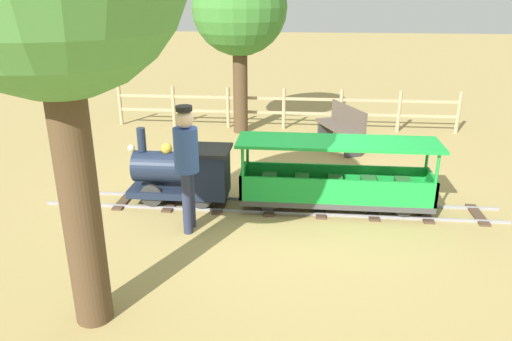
{
  "coord_description": "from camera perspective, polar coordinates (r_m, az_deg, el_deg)",
  "views": [
    {
      "loc": [
        -6.29,
        -0.37,
        2.91
      ],
      "look_at": [
        0.0,
        0.25,
        0.55
      ],
      "focal_mm": 34.2,
      "sensor_mm": 36.0,
      "label": 1
    }
  ],
  "objects": [
    {
      "name": "fence_section",
      "position": [
        10.76,
        3.28,
        7.39
      ],
      "size": [
        0.08,
        7.48,
        0.9
      ],
      "color": "tan",
      "rests_on": "ground_plane"
    },
    {
      "name": "passenger_car",
      "position": [
        6.78,
        9.3,
        -1.34
      ],
      "size": [
        0.72,
        2.7,
        0.97
      ],
      "color": "#3F3F3F",
      "rests_on": "ground_plane"
    },
    {
      "name": "park_bench",
      "position": [
        9.55,
        9.98,
        5.02
      ],
      "size": [
        1.35,
        0.9,
        0.82
      ],
      "color": "brown",
      "rests_on": "ground_plane"
    },
    {
      "name": "conductor_person",
      "position": [
        6.01,
        -8.13,
        1.3
      ],
      "size": [
        0.3,
        0.3,
        1.62
      ],
      "color": "#282D47",
      "rests_on": "ground_plane"
    },
    {
      "name": "locomotive",
      "position": [
        6.94,
        -8.46,
        -0.19
      ],
      "size": [
        0.62,
        1.44,
        1.08
      ],
      "color": "#192338",
      "rests_on": "ground_plane"
    },
    {
      "name": "track",
      "position": [
        6.93,
        1.65,
        -4.19
      ],
      "size": [
        0.66,
        6.4,
        0.04
      ],
      "color": "gray",
      "rests_on": "ground_plane"
    },
    {
      "name": "oak_tree_far",
      "position": [
        10.22,
        -1.94,
        18.34
      ],
      "size": [
        1.91,
        1.91,
        3.53
      ],
      "color": "#4C3823",
      "rests_on": "ground_plane"
    },
    {
      "name": "ground_plane",
      "position": [
        6.94,
        2.08,
        -4.33
      ],
      "size": [
        60.0,
        60.0,
        0.0
      ],
      "primitive_type": "plane",
      "color": "#A38C51"
    }
  ]
}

